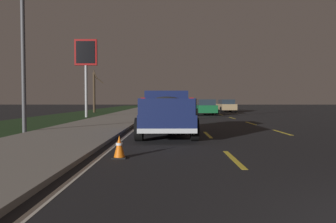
{
  "coord_description": "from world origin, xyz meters",
  "views": [
    {
      "loc": [
        -2.54,
        3.33,
        1.48
      ],
      "look_at": [
        11.36,
        3.44,
        0.96
      ],
      "focal_mm": 33.48,
      "sensor_mm": 36.0,
      "label": 1
    }
  ],
  "objects": [
    {
      "name": "street_light_near",
      "position": [
        11.17,
        9.49,
        4.96
      ],
      "size": [
        0.36,
        1.97,
        8.27
      ],
      "color": "#4C4C51",
      "rests_on": "ground"
    },
    {
      "name": "sedan_blue",
      "position": [
        34.79,
        3.33,
        0.78
      ],
      "size": [
        4.45,
        2.11,
        1.54
      ],
      "color": "navy",
      "rests_on": "ground"
    },
    {
      "name": "ground",
      "position": [
        27.0,
        0.0,
        0.0
      ],
      "size": [
        144.0,
        144.0,
        0.0
      ],
      "primitive_type": "plane",
      "color": "black"
    },
    {
      "name": "gas_price_sign",
      "position": [
        24.14,
        10.53,
        4.96
      ],
      "size": [
        0.27,
        1.9,
        6.63
      ],
      "color": "#99999E",
      "rests_on": "ground"
    },
    {
      "name": "pickup_truck",
      "position": [
        10.53,
        3.5,
        0.98
      ],
      "size": [
        5.46,
        2.36,
        1.87
      ],
      "color": "#141E4C",
      "rests_on": "ground"
    },
    {
      "name": "sedan_green",
      "position": [
        28.29,
        -0.15,
        0.78
      ],
      "size": [
        4.42,
        2.05,
        1.54
      ],
      "color": "#14592D",
      "rests_on": "ground"
    },
    {
      "name": "bare_tree_far",
      "position": [
        34.45,
        12.35,
        2.54
      ],
      "size": [
        1.74,
        1.28,
        5.04
      ],
      "color": "#423323",
      "rests_on": "ground"
    },
    {
      "name": "traffic_cone_near",
      "position": [
        5.35,
        4.63,
        0.28
      ],
      "size": [
        0.36,
        0.36,
        0.58
      ],
      "color": "black",
      "rests_on": "ground"
    },
    {
      "name": "sidewalk_shoulder",
      "position": [
        27.0,
        7.45,
        0.06
      ],
      "size": [
        108.0,
        4.0,
        0.12
      ],
      "primitive_type": "cube",
      "color": "gray",
      "rests_on": "ground"
    },
    {
      "name": "sedan_tan",
      "position": [
        36.38,
        -3.58,
        0.78
      ],
      "size": [
        4.45,
        2.11,
        1.54
      ],
      "color": "#9E845B",
      "rests_on": "ground"
    },
    {
      "name": "lane_markings",
      "position": [
        30.12,
        3.09,
        0.0
      ],
      "size": [
        108.0,
        7.04,
        0.01
      ],
      "color": "yellow",
      "rests_on": "ground"
    },
    {
      "name": "grass_verge",
      "position": [
        27.0,
        12.45,
        0.0
      ],
      "size": [
        108.0,
        6.0,
        0.01
      ],
      "primitive_type": "cube",
      "color": "#1E3819",
      "rests_on": "ground"
    }
  ]
}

